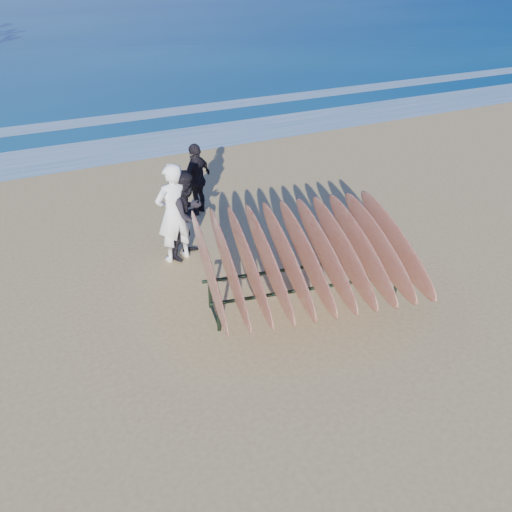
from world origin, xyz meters
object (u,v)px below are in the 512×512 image
(person_dark_b, at_px, (197,179))
(person_white, at_px, (174,213))
(surfboard_rack, at_px, (305,254))
(person_dark_a, at_px, (187,214))

(person_dark_b, bearing_deg, person_white, 21.81)
(surfboard_rack, height_order, person_dark_a, person_dark_a)
(surfboard_rack, distance_m, person_white, 2.74)
(surfboard_rack, xyz_separation_m, person_white, (-1.30, 2.42, -0.00))
(surfboard_rack, bearing_deg, person_dark_a, 124.35)
(person_dark_a, bearing_deg, person_dark_b, 28.35)
(surfboard_rack, relative_size, person_dark_b, 2.32)
(surfboard_rack, distance_m, person_dark_b, 4.19)
(person_dark_a, relative_size, person_dark_b, 1.07)
(person_dark_a, xyz_separation_m, person_dark_b, (0.89, 1.73, -0.05))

